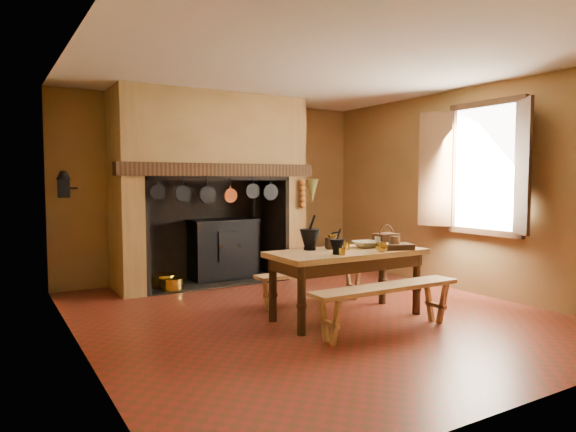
# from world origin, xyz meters

# --- Properties ---
(floor) EXTENTS (5.50, 5.50, 0.00)m
(floor) POSITION_xyz_m (0.00, 0.00, 0.00)
(floor) COLOR maroon
(floor) RESTS_ON ground
(ceiling) EXTENTS (5.50, 5.50, 0.00)m
(ceiling) POSITION_xyz_m (0.00, 0.00, 2.80)
(ceiling) COLOR silver
(ceiling) RESTS_ON back_wall
(back_wall) EXTENTS (5.00, 0.02, 2.80)m
(back_wall) POSITION_xyz_m (0.00, 2.75, 1.40)
(back_wall) COLOR olive
(back_wall) RESTS_ON floor
(wall_left) EXTENTS (0.02, 5.50, 2.80)m
(wall_left) POSITION_xyz_m (-2.50, 0.00, 1.40)
(wall_left) COLOR olive
(wall_left) RESTS_ON floor
(wall_right) EXTENTS (0.02, 5.50, 2.80)m
(wall_right) POSITION_xyz_m (2.50, 0.00, 1.40)
(wall_right) COLOR olive
(wall_right) RESTS_ON floor
(wall_front) EXTENTS (5.00, 0.02, 2.80)m
(wall_front) POSITION_xyz_m (0.00, -2.75, 1.40)
(wall_front) COLOR olive
(wall_front) RESTS_ON floor
(chimney_breast) EXTENTS (2.95, 0.96, 2.80)m
(chimney_breast) POSITION_xyz_m (-0.30, 2.31, 1.81)
(chimney_breast) COLOR olive
(chimney_breast) RESTS_ON floor
(iron_range) EXTENTS (1.12, 0.55, 1.60)m
(iron_range) POSITION_xyz_m (-0.04, 2.45, 0.48)
(iron_range) COLOR black
(iron_range) RESTS_ON floor
(hearth_pans) EXTENTS (0.51, 0.62, 0.20)m
(hearth_pans) POSITION_xyz_m (-1.05, 2.22, 0.09)
(hearth_pans) COLOR gold
(hearth_pans) RESTS_ON floor
(hanging_pans) EXTENTS (1.92, 0.29, 0.27)m
(hanging_pans) POSITION_xyz_m (-0.34, 1.81, 1.36)
(hanging_pans) COLOR black
(hanging_pans) RESTS_ON chimney_breast
(onion_string) EXTENTS (0.12, 0.10, 0.46)m
(onion_string) POSITION_xyz_m (1.00, 1.79, 1.33)
(onion_string) COLOR #AC681F
(onion_string) RESTS_ON chimney_breast
(herb_bunch) EXTENTS (0.20, 0.20, 0.35)m
(herb_bunch) POSITION_xyz_m (1.18, 1.79, 1.38)
(herb_bunch) COLOR brown
(herb_bunch) RESTS_ON chimney_breast
(window) EXTENTS (0.39, 1.75, 1.76)m
(window) POSITION_xyz_m (2.35, -0.40, 1.70)
(window) COLOR white
(window) RESTS_ON wall_right
(wall_coffee_mill) EXTENTS (0.23, 0.16, 0.31)m
(wall_coffee_mill) POSITION_xyz_m (-2.42, 1.55, 1.52)
(wall_coffee_mill) COLOR black
(wall_coffee_mill) RESTS_ON wall_left
(work_table) EXTENTS (1.76, 0.78, 0.76)m
(work_table) POSITION_xyz_m (0.24, -0.33, 0.64)
(work_table) COLOR tan
(work_table) RESTS_ON floor
(bench_front) EXTENTS (1.73, 0.30, 0.49)m
(bench_front) POSITION_xyz_m (0.24, -0.99, 0.36)
(bench_front) COLOR tan
(bench_front) RESTS_ON floor
(bench_back) EXTENTS (1.52, 0.27, 0.43)m
(bench_back) POSITION_xyz_m (0.24, 0.34, 0.32)
(bench_back) COLOR tan
(bench_back) RESTS_ON floor
(mortar_large) EXTENTS (0.23, 0.23, 0.39)m
(mortar_large) POSITION_xyz_m (-0.10, -0.10, 0.89)
(mortar_large) COLOR black
(mortar_large) RESTS_ON work_table
(mortar_small) EXTENTS (0.16, 0.16, 0.27)m
(mortar_small) POSITION_xyz_m (-0.04, -0.53, 0.85)
(mortar_small) COLOR black
(mortar_small) RESTS_ON work_table
(coffee_grinder) EXTENTS (0.19, 0.17, 0.20)m
(coffee_grinder) POSITION_xyz_m (0.16, -0.16, 0.84)
(coffee_grinder) COLOR #331D10
(coffee_grinder) RESTS_ON work_table
(brass_mug_a) EXTENTS (0.09, 0.09, 0.08)m
(brass_mug_a) POSITION_xyz_m (-0.03, -0.61, 0.80)
(brass_mug_a) COLOR gold
(brass_mug_a) RESTS_ON work_table
(brass_mug_b) EXTENTS (0.08, 0.08, 0.09)m
(brass_mug_b) POSITION_xyz_m (0.27, -0.28, 0.81)
(brass_mug_b) COLOR gold
(brass_mug_b) RESTS_ON work_table
(mixing_bowl) EXTENTS (0.34, 0.34, 0.07)m
(mixing_bowl) POSITION_xyz_m (0.57, -0.26, 0.80)
(mixing_bowl) COLOR beige
(mixing_bowl) RESTS_ON work_table
(stoneware_crock) EXTENTS (0.14, 0.14, 0.15)m
(stoneware_crock) POSITION_xyz_m (0.76, -0.53, 0.84)
(stoneware_crock) COLOR #52351E
(stoneware_crock) RESTS_ON work_table
(glass_jar) EXTENTS (0.09, 0.09, 0.12)m
(glass_jar) POSITION_xyz_m (0.71, -0.30, 0.82)
(glass_jar) COLOR beige
(glass_jar) RESTS_ON work_table
(wicker_basket) EXTENTS (0.27, 0.20, 0.26)m
(wicker_basket) POSITION_xyz_m (0.86, -0.27, 0.85)
(wicker_basket) COLOR #4E2B17
(wicker_basket) RESTS_ON work_table
(wooden_tray) EXTENTS (0.43, 0.36, 0.06)m
(wooden_tray) POSITION_xyz_m (0.77, -0.54, 0.79)
(wooden_tray) COLOR #331D10
(wooden_tray) RESTS_ON work_table
(brass_cup) EXTENTS (0.14, 0.14, 0.10)m
(brass_cup) POSITION_xyz_m (0.48, -0.64, 0.82)
(brass_cup) COLOR gold
(brass_cup) RESTS_ON work_table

